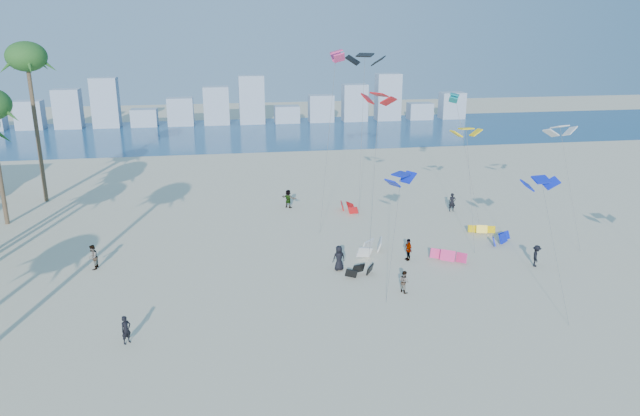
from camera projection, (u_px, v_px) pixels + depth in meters
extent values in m
plane|color=beige|center=(312.00, 391.00, 30.12)|extent=(220.00, 220.00, 0.00)
plane|color=navy|center=(247.00, 134.00, 97.95)|extent=(220.00, 220.00, 0.00)
imported|color=black|center=(126.00, 330.00, 34.35)|extent=(0.73, 0.72, 1.70)
imported|color=gray|center=(404.00, 281.00, 40.86)|extent=(0.82, 0.91, 1.55)
imported|color=black|center=(339.00, 258.00, 44.39)|extent=(1.00, 0.73, 1.90)
imported|color=gray|center=(408.00, 249.00, 46.30)|extent=(0.60, 1.07, 1.73)
imported|color=black|center=(536.00, 256.00, 45.10)|extent=(1.02, 1.24, 1.67)
imported|color=gray|center=(288.00, 199.00, 59.23)|extent=(1.64, 1.48, 1.82)
imported|color=black|center=(452.00, 202.00, 58.09)|extent=(0.71, 0.52, 1.80)
imported|color=gray|center=(93.00, 257.00, 44.57)|extent=(0.81, 0.99, 1.88)
cylinder|color=#595959|center=(394.00, 237.00, 40.35)|extent=(1.91, 3.97, 7.64)
cylinder|color=#595959|center=(374.00, 179.00, 45.83)|extent=(1.20, 2.86, 12.34)
cylinder|color=#595959|center=(470.00, 190.00, 48.85)|extent=(0.60, 4.85, 9.14)
cylinder|color=#595959|center=(328.00, 142.00, 52.69)|extent=(2.33, 5.07, 15.06)
cylinder|color=#595959|center=(467.00, 159.00, 55.03)|extent=(1.67, 3.82, 11.19)
cylinder|color=#595959|center=(362.00, 136.00, 56.44)|extent=(1.18, 3.59, 14.59)
cylinder|color=#595959|center=(570.00, 187.00, 49.51)|extent=(0.25, 5.52, 9.13)
cylinder|color=#595959|center=(555.00, 250.00, 38.15)|extent=(0.43, 5.75, 7.68)
cylinder|color=brown|center=(37.00, 131.00, 59.50)|extent=(0.40, 0.40, 14.38)
ellipsoid|color=#21571E|center=(26.00, 56.00, 57.35)|extent=(3.80, 3.80, 2.85)
cube|color=#9EADBF|center=(30.00, 115.00, 101.23)|extent=(4.40, 3.00, 4.80)
cube|color=#9EADBF|center=(68.00, 109.00, 101.90)|extent=(4.40, 3.00, 6.60)
cube|color=#9EADBF|center=(105.00, 103.00, 102.57)|extent=(4.40, 3.00, 8.40)
cube|color=#9EADBF|center=(144.00, 118.00, 104.32)|extent=(4.40, 3.00, 3.00)
cube|color=#9EADBF|center=(181.00, 112.00, 104.99)|extent=(4.40, 3.00, 4.80)
cube|color=#9EADBF|center=(216.00, 106.00, 105.66)|extent=(4.40, 3.00, 6.60)
cube|color=#9EADBF|center=(252.00, 100.00, 106.33)|extent=(4.40, 3.00, 8.40)
cube|color=#9EADBF|center=(287.00, 114.00, 108.08)|extent=(4.40, 3.00, 3.00)
cube|color=#9EADBF|center=(321.00, 108.00, 108.75)|extent=(4.40, 3.00, 4.80)
cube|color=#9EADBF|center=(355.00, 103.00, 109.42)|extent=(4.40, 3.00, 6.60)
cube|color=#9EADBF|center=(388.00, 97.00, 110.09)|extent=(4.40, 3.00, 8.40)
cube|color=#9EADBF|center=(420.00, 111.00, 111.84)|extent=(4.40, 3.00, 3.00)
cube|color=#9EADBF|center=(452.00, 105.00, 112.51)|extent=(4.40, 3.00, 4.80)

